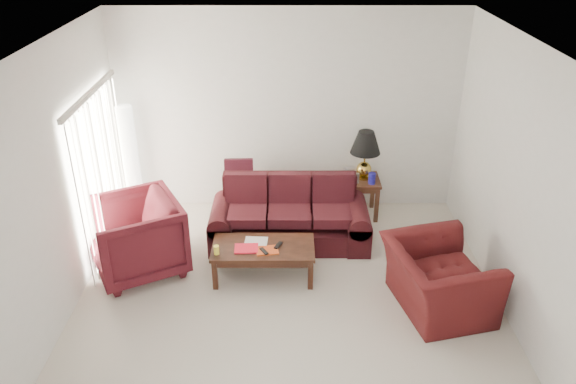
{
  "coord_description": "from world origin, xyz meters",
  "views": [
    {
      "loc": [
        -0.0,
        -5.28,
        4.22
      ],
      "look_at": [
        0.0,
        0.85,
        1.05
      ],
      "focal_mm": 35.0,
      "sensor_mm": 36.0,
      "label": 1
    }
  ],
  "objects_px": {
    "end_table": "(360,197)",
    "coffee_table": "(264,261)",
    "floor_lamp": "(131,161)",
    "armchair_right": "(438,279)",
    "sofa": "(290,214)",
    "armchair_left": "(136,237)"
  },
  "relations": [
    {
      "from": "floor_lamp",
      "to": "armchair_left",
      "type": "bearing_deg",
      "value": -75.4
    },
    {
      "from": "end_table",
      "to": "armchair_left",
      "type": "distance_m",
      "value": 3.32
    },
    {
      "from": "armchair_left",
      "to": "coffee_table",
      "type": "height_order",
      "value": "armchair_left"
    },
    {
      "from": "floor_lamp",
      "to": "coffee_table",
      "type": "relative_size",
      "value": 1.36
    },
    {
      "from": "armchair_left",
      "to": "end_table",
      "type": "bearing_deg",
      "value": 88.17
    },
    {
      "from": "armchair_left",
      "to": "floor_lamp",
      "type": "bearing_deg",
      "value": 166.85
    },
    {
      "from": "sofa",
      "to": "armchair_left",
      "type": "relative_size",
      "value": 2.0
    },
    {
      "from": "end_table",
      "to": "armchair_right",
      "type": "distance_m",
      "value": 2.29
    },
    {
      "from": "end_table",
      "to": "floor_lamp",
      "type": "height_order",
      "value": "floor_lamp"
    },
    {
      "from": "floor_lamp",
      "to": "armchair_right",
      "type": "xyz_separation_m",
      "value": [
        4.02,
        -2.24,
        -0.47
      ]
    },
    {
      "from": "armchair_right",
      "to": "coffee_table",
      "type": "xyz_separation_m",
      "value": [
        -2.03,
        0.61,
        -0.17
      ]
    },
    {
      "from": "sofa",
      "to": "floor_lamp",
      "type": "height_order",
      "value": "floor_lamp"
    },
    {
      "from": "end_table",
      "to": "coffee_table",
      "type": "xyz_separation_m",
      "value": [
        -1.38,
        -1.58,
        -0.08
      ]
    },
    {
      "from": "armchair_right",
      "to": "end_table",
      "type": "bearing_deg",
      "value": 2.62
    },
    {
      "from": "sofa",
      "to": "armchair_left",
      "type": "bearing_deg",
      "value": -160.65
    },
    {
      "from": "end_table",
      "to": "coffee_table",
      "type": "height_order",
      "value": "end_table"
    },
    {
      "from": "end_table",
      "to": "sofa",
      "type": "bearing_deg",
      "value": -143.47
    },
    {
      "from": "sofa",
      "to": "armchair_left",
      "type": "height_order",
      "value": "armchair_left"
    },
    {
      "from": "armchair_left",
      "to": "coffee_table",
      "type": "relative_size",
      "value": 0.86
    },
    {
      "from": "armchair_right",
      "to": "coffee_table",
      "type": "relative_size",
      "value": 0.94
    },
    {
      "from": "sofa",
      "to": "end_table",
      "type": "height_order",
      "value": "sofa"
    },
    {
      "from": "sofa",
      "to": "armchair_right",
      "type": "distance_m",
      "value": 2.21
    }
  ]
}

